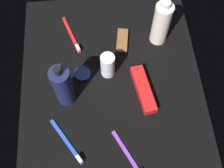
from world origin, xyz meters
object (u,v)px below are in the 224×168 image
Objects in this scene: bodywash_bottle at (161,23)px; toothbrush_purple at (130,158)px; toothbrush_blue at (68,144)px; toothbrush_red at (72,36)px; toothpaste_box_red at (143,89)px; lotion_bottle at (63,86)px; snack_bar_brown at (122,41)px; cream_tin_left at (83,74)px; deodorant_stick at (108,65)px.

bodywash_bottle reaches higher than toothbrush_purple.
toothbrush_red is at bearing 176.97° from toothbrush_blue.
toothbrush_red is 34.91cm from toothpaste_box_red.
lotion_bottle is 41.40cm from bodywash_bottle.
lotion_bottle reaches higher than toothpaste_box_red.
toothbrush_blue is 1.51× the size of snack_bar_brown.
snack_bar_brown is 1.77× the size of cream_tin_left.
toothbrush_red is at bearing 174.87° from lotion_bottle.
deodorant_stick is at bearing -171.75° from toothbrush_purple.
toothbrush_red is at bearing -145.97° from toothpaste_box_red.
bodywash_bottle is 1.14× the size of toothpaste_box_red.
cream_tin_left is (-8.10, -20.82, -0.71)cm from toothpaste_box_red.
toothbrush_purple and toothbrush_red have the same top height.
toothbrush_red is (-47.77, -17.10, 0.00)cm from toothbrush_purple.
bodywash_bottle is 1.94× the size of snack_bar_brown.
bodywash_bottle is 24.51cm from deodorant_stick.
snack_bar_brown is (-12.76, 6.46, -4.39)cm from deodorant_stick.
bodywash_bottle is at bearing 148.58° from toothpaste_box_red.
toothpaste_box_red is at bearing 53.66° from deodorant_stick.
deodorant_stick is at bearing -17.58° from snack_bar_brown.
snack_bar_brown is at bearing -176.27° from toothpaste_box_red.
snack_bar_brown is at bearing 135.30° from lotion_bottle.
lotion_bottle is at bearing -35.41° from snack_bar_brown.
toothbrush_purple reaches higher than cream_tin_left.
deodorant_stick reaches higher than snack_bar_brown.
lotion_bottle is 30.87cm from toothbrush_purple.
toothpaste_box_red reaches higher than toothbrush_purple.
bodywash_bottle is at bearing 122.10° from lotion_bottle.
lotion_bottle is 1.33× the size of toothbrush_blue.
bodywash_bottle is 1.28× the size of toothbrush_blue.
deodorant_stick reaches higher than toothbrush_blue.
toothbrush_blue is 43.45cm from snack_bar_brown.
toothbrush_purple is at bearing 40.84° from lotion_bottle.
toothbrush_red is 1.10× the size of toothbrush_blue.
lotion_bottle is 1.20× the size of toothbrush_red.
toothbrush_red is at bearing -92.00° from snack_bar_brown.
toothbrush_blue reaches higher than snack_bar_brown.
toothpaste_box_red reaches higher than toothbrush_blue.
bodywash_bottle reaches higher than snack_bar_brown.
bodywash_bottle is 52.64cm from toothbrush_blue.
bodywash_bottle is 47.90cm from toothbrush_purple.
bodywash_bottle is 34.09cm from toothbrush_red.
toothbrush_red is (-3.34, -32.80, -8.66)cm from bodywash_bottle.
deodorant_stick is 10.12cm from cream_tin_left.
toothbrush_purple is 23.75cm from toothpaste_box_red.
lotion_bottle is 26.88cm from toothbrush_red.
toothbrush_purple is (31.21, 4.53, -4.53)cm from deodorant_stick.
cream_tin_left is (17.03, 3.41, 0.29)cm from toothbrush_red.
toothbrush_blue is 31.21cm from toothpaste_box_red.
cream_tin_left is (0.47, -9.17, -4.24)cm from deodorant_stick.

